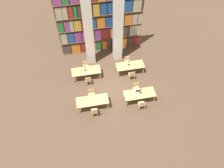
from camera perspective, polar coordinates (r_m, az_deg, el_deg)
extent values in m
plane|color=#4C3828|center=(15.85, -0.10, -1.13)|extent=(40.00, 40.00, 0.00)
cube|color=brown|center=(17.13, -2.98, 16.04)|extent=(6.53, 0.06, 5.50)
cube|color=brown|center=(18.82, -2.64, 9.16)|extent=(6.53, 0.35, 0.03)
cube|color=#47382D|center=(18.45, -11.57, 8.75)|extent=(0.61, 0.20, 0.80)
cube|color=orange|center=(18.43, -9.37, 9.10)|extent=(0.69, 0.20, 0.80)
cube|color=maroon|center=(18.43, -7.29, 9.40)|extent=(0.51, 0.20, 0.80)
cube|color=#84387A|center=(18.44, -5.98, 9.59)|extent=(0.28, 0.20, 0.80)
cube|color=orange|center=(18.46, -4.76, 9.76)|extent=(0.36, 0.20, 0.80)
cube|color=#236B38|center=(18.49, -3.49, 9.94)|extent=(0.41, 0.20, 0.80)
cube|color=orange|center=(18.54, -2.00, 10.13)|extent=(0.40, 0.20, 0.80)
cube|color=#47382D|center=(18.59, -0.80, 10.28)|extent=(0.32, 0.20, 0.80)
cube|color=navy|center=(18.67, 0.94, 10.50)|extent=(0.69, 0.20, 0.80)
cube|color=orange|center=(18.80, 3.04, 10.74)|extent=(0.59, 0.20, 0.80)
cube|color=#47382D|center=(18.93, 4.87, 10.94)|extent=(0.53, 0.20, 0.80)
cube|color=maroon|center=(19.06, 6.47, 11.11)|extent=(0.41, 0.20, 0.80)
cube|color=brown|center=(18.11, -2.77, 11.77)|extent=(6.53, 0.35, 0.03)
cube|color=tan|center=(17.72, -12.40, 11.53)|extent=(0.47, 0.20, 0.94)
cube|color=navy|center=(17.70, -10.69, 11.81)|extent=(0.51, 0.20, 0.94)
cube|color=#84387A|center=(17.69, -8.89, 12.08)|extent=(0.51, 0.20, 0.94)
cube|color=#84387A|center=(17.69, -7.19, 12.33)|extent=(0.44, 0.20, 0.94)
cube|color=#B7932D|center=(17.72, -5.56, 12.55)|extent=(0.49, 0.20, 0.94)
cube|color=#84387A|center=(17.76, -3.62, 12.81)|extent=(0.55, 0.20, 0.94)
cube|color=maroon|center=(17.83, -1.60, 13.06)|extent=(0.61, 0.20, 0.94)
cube|color=tan|center=(17.92, 0.62, 13.32)|extent=(0.64, 0.20, 0.94)
cube|color=maroon|center=(18.01, 2.20, 13.49)|extent=(0.30, 0.20, 0.94)
cube|color=#47382D|center=(18.10, 3.68, 13.64)|extent=(0.50, 0.20, 0.94)
cube|color=tan|center=(18.24, 5.49, 13.82)|extent=(0.57, 0.20, 0.94)
cube|color=tan|center=(18.36, 6.95, 13.95)|extent=(0.31, 0.20, 0.94)
cube|color=brown|center=(17.44, -2.91, 14.59)|extent=(6.53, 0.35, 0.03)
cube|color=#236B38|center=(17.10, -13.18, 14.24)|extent=(0.36, 0.20, 0.84)
cube|color=#84387A|center=(17.08, -11.71, 14.48)|extent=(0.38, 0.20, 0.84)
cube|color=tan|center=(17.07, -10.51, 14.66)|extent=(0.28, 0.20, 0.84)
cube|color=#B7932D|center=(17.06, -8.99, 14.89)|extent=(0.53, 0.20, 0.84)
cube|color=maroon|center=(17.07, -7.45, 15.11)|extent=(0.26, 0.20, 0.84)
cube|color=#B7932D|center=(17.08, -6.31, 15.27)|extent=(0.33, 0.20, 0.84)
cube|color=navy|center=(17.11, -4.87, 15.46)|extent=(0.38, 0.20, 0.84)
cube|color=orange|center=(17.16, -2.90, 15.71)|extent=(0.62, 0.20, 0.84)
cube|color=navy|center=(17.25, -0.50, 15.98)|extent=(0.69, 0.20, 0.84)
cube|color=#236B38|center=(17.37, 1.91, 16.22)|extent=(0.68, 0.20, 0.84)
cube|color=orange|center=(17.52, 4.25, 16.44)|extent=(0.60, 0.20, 0.84)
cube|color=tan|center=(17.65, 5.96, 16.58)|extent=(0.39, 0.20, 0.84)
cube|color=tan|center=(17.75, 7.28, 16.67)|extent=(0.31, 0.20, 0.84)
cube|color=brown|center=(16.82, -3.06, 17.62)|extent=(6.53, 0.35, 0.03)
cube|color=tan|center=(16.47, -13.76, 17.44)|extent=(0.45, 0.20, 0.93)
cube|color=tan|center=(16.45, -12.24, 17.70)|extent=(0.35, 0.20, 0.93)
cube|color=maroon|center=(16.44, -10.82, 17.92)|extent=(0.30, 0.20, 0.93)
cube|color=#236B38|center=(16.43, -9.64, 18.10)|extent=(0.25, 0.20, 0.93)
cube|color=#47382D|center=(16.44, -7.90, 18.35)|extent=(0.57, 0.20, 0.93)
cube|color=#84387A|center=(16.47, -6.02, 18.60)|extent=(0.41, 0.20, 0.93)
cube|color=#B7932D|center=(16.51, -4.15, 18.83)|extent=(0.47, 0.20, 0.93)
cube|color=navy|center=(16.57, -2.22, 19.05)|extent=(0.46, 0.20, 0.93)
cube|color=navy|center=(16.64, -0.43, 19.23)|extent=(0.41, 0.20, 0.93)
cube|color=maroon|center=(16.74, 1.63, 19.42)|extent=(0.69, 0.20, 0.93)
cube|color=navy|center=(16.89, 4.11, 19.61)|extent=(0.66, 0.20, 0.93)
cube|color=tan|center=(17.06, 6.59, 19.78)|extent=(0.63, 0.20, 0.93)
cube|color=brown|center=(16.25, -3.23, 20.88)|extent=(6.53, 0.35, 0.03)
cube|color=#84387A|center=(15.94, -14.28, 20.60)|extent=(0.56, 0.20, 0.81)
cube|color=beige|center=(15.92, -6.23, 13.87)|extent=(0.64, 0.64, 6.00)
cube|color=beige|center=(16.17, 1.57, 14.80)|extent=(0.64, 0.64, 6.00)
cube|color=tan|center=(14.39, -5.17, -4.33)|extent=(2.11, 0.86, 0.04)
cylinder|color=tan|center=(14.51, -8.73, -6.84)|extent=(0.07, 0.07, 0.69)
cylinder|color=tan|center=(14.55, -1.06, -5.68)|extent=(0.07, 0.07, 0.69)
cylinder|color=tan|center=(14.90, -8.98, -4.62)|extent=(0.07, 0.07, 0.69)
cylinder|color=tan|center=(14.94, -1.54, -3.50)|extent=(0.07, 0.07, 0.69)
cylinder|color=tan|center=(14.54, -5.38, -7.09)|extent=(0.04, 0.04, 0.40)
cylinder|color=tan|center=(14.55, -3.97, -6.88)|extent=(0.04, 0.04, 0.40)
cylinder|color=tan|center=(14.36, -5.20, -8.22)|extent=(0.04, 0.04, 0.40)
cylinder|color=tan|center=(14.37, -3.76, -8.00)|extent=(0.04, 0.04, 0.40)
cube|color=tan|center=(14.26, -4.63, -7.07)|extent=(0.42, 0.40, 0.04)
cube|color=tan|center=(13.97, -4.58, -7.20)|extent=(0.40, 0.03, 0.42)
cylinder|color=tan|center=(15.09, -4.50, -3.87)|extent=(0.04, 0.04, 0.40)
cylinder|color=tan|center=(15.08, -5.86, -4.07)|extent=(0.04, 0.04, 0.40)
cylinder|color=tan|center=(15.29, -4.68, -2.85)|extent=(0.04, 0.04, 0.40)
cylinder|color=tan|center=(15.28, -6.02, -3.05)|extent=(0.04, 0.04, 0.40)
cube|color=tan|center=(15.00, -5.32, -2.95)|extent=(0.42, 0.40, 0.04)
cube|color=tan|center=(14.93, -5.48, -1.87)|extent=(0.40, 0.03, 0.42)
cube|color=tan|center=(14.78, 7.21, -2.53)|extent=(2.11, 0.86, 0.04)
cylinder|color=tan|center=(14.68, 3.77, -5.05)|extent=(0.07, 0.07, 0.69)
cylinder|color=tan|center=(15.14, 10.98, -3.80)|extent=(0.07, 0.07, 0.69)
cylinder|color=tan|center=(15.07, 3.15, -2.90)|extent=(0.07, 0.07, 0.69)
cylinder|color=tan|center=(15.52, 10.19, -1.76)|extent=(0.07, 0.07, 0.69)
cylinder|color=tan|center=(14.89, 6.79, -5.26)|extent=(0.04, 0.04, 0.40)
cylinder|color=tan|center=(14.97, 8.12, -5.03)|extent=(0.04, 0.04, 0.40)
cylinder|color=tan|center=(14.71, 7.14, -6.33)|extent=(0.04, 0.04, 0.40)
cylinder|color=tan|center=(14.80, 8.49, -6.09)|extent=(0.04, 0.04, 0.40)
cube|color=tan|center=(14.66, 7.72, -5.19)|extent=(0.42, 0.40, 0.04)
cube|color=tan|center=(14.37, 8.02, -5.27)|extent=(0.40, 0.03, 0.42)
cylinder|color=tan|center=(15.49, 7.14, -2.17)|extent=(0.04, 0.04, 0.40)
cylinder|color=tan|center=(15.41, 5.85, -2.38)|extent=(0.04, 0.04, 0.40)
cylinder|color=tan|center=(15.69, 6.81, -1.20)|extent=(0.04, 0.04, 0.40)
cylinder|color=tan|center=(15.61, 5.54, -1.41)|extent=(0.04, 0.04, 0.40)
cube|color=tan|center=(15.37, 6.41, -1.28)|extent=(0.42, 0.40, 0.04)
cube|color=tan|center=(15.30, 6.30, -0.21)|extent=(0.40, 0.03, 0.42)
cylinder|color=black|center=(14.80, 7.47, -2.28)|extent=(0.14, 0.14, 0.01)
cylinder|color=black|center=(14.65, 7.54, -1.83)|extent=(0.02, 0.02, 0.37)
cone|color=black|center=(14.48, 7.63, -1.30)|extent=(0.11, 0.11, 0.07)
cube|color=silver|center=(14.89, 6.62, -1.71)|extent=(0.32, 0.22, 0.01)
cube|color=black|center=(14.75, 6.77, -1.79)|extent=(0.32, 0.01, 0.20)
cube|color=tan|center=(16.13, -6.80, 3.45)|extent=(2.11, 0.86, 0.04)
cylinder|color=tan|center=(16.18, -9.96, 1.17)|extent=(0.07, 0.07, 0.69)
cylinder|color=tan|center=(16.21, -3.12, 2.18)|extent=(0.07, 0.07, 0.69)
cylinder|color=tan|center=(16.65, -10.15, 2.96)|extent=(0.07, 0.07, 0.69)
cylinder|color=tan|center=(16.68, -3.49, 3.94)|extent=(0.07, 0.07, 0.69)
cylinder|color=tan|center=(16.18, -6.90, 0.94)|extent=(0.04, 0.04, 0.40)
cylinder|color=tan|center=(16.19, -5.64, 1.13)|extent=(0.04, 0.04, 0.40)
cylinder|color=tan|center=(15.96, -6.76, 0.03)|extent=(0.04, 0.04, 0.40)
cylinder|color=tan|center=(15.97, -5.49, 0.22)|extent=(0.04, 0.04, 0.40)
cube|color=tan|center=(15.91, -6.27, 1.10)|extent=(0.42, 0.40, 0.04)
cube|color=tan|center=(15.61, -6.25, 1.14)|extent=(0.40, 0.03, 0.42)
cylinder|color=tan|center=(16.83, -6.06, 3.55)|extent=(0.04, 0.04, 0.40)
cylinder|color=tan|center=(16.83, -7.28, 3.37)|extent=(0.04, 0.04, 0.40)
cylinder|color=tan|center=(17.07, -6.20, 4.37)|extent=(0.04, 0.04, 0.40)
cylinder|color=tan|center=(17.06, -7.40, 4.20)|extent=(0.04, 0.04, 0.40)
cube|color=tan|center=(16.79, -6.80, 4.40)|extent=(0.42, 0.40, 0.04)
cube|color=tan|center=(16.75, -6.95, 5.39)|extent=(0.40, 0.03, 0.42)
cylinder|color=black|center=(16.14, -7.04, 3.60)|extent=(0.14, 0.14, 0.01)
cylinder|color=black|center=(16.01, -7.10, 4.05)|extent=(0.02, 0.02, 0.35)
cone|color=black|center=(15.86, -7.17, 4.58)|extent=(0.11, 0.11, 0.07)
cube|color=tan|center=(16.45, 4.76, 4.86)|extent=(2.11, 0.86, 0.04)
cylinder|color=tan|center=(16.31, 1.65, 2.65)|extent=(0.07, 0.07, 0.69)
cylinder|color=tan|center=(16.72, 8.22, 3.57)|extent=(0.07, 0.07, 0.69)
cylinder|color=tan|center=(16.77, 1.15, 4.39)|extent=(0.07, 0.07, 0.69)
cylinder|color=tan|center=(17.18, 7.57, 5.25)|extent=(0.07, 0.07, 0.69)
cylinder|color=tan|center=(16.47, 4.33, 2.36)|extent=(0.04, 0.04, 0.40)
cylinder|color=tan|center=(16.54, 5.54, 2.53)|extent=(0.04, 0.04, 0.40)
cylinder|color=tan|center=(16.25, 4.62, 1.48)|extent=(0.04, 0.04, 0.40)
cylinder|color=tan|center=(16.33, 5.84, 1.66)|extent=(0.04, 0.04, 0.40)
cube|color=tan|center=(16.23, 5.14, 2.53)|extent=(0.42, 0.40, 0.04)
cube|color=tan|center=(15.94, 5.36, 2.60)|extent=(0.40, 0.03, 0.42)
cylinder|color=tan|center=(17.17, 4.74, 4.87)|extent=(0.04, 0.04, 0.40)
cylinder|color=tan|center=(17.09, 3.57, 4.71)|extent=(0.04, 0.04, 0.40)
cylinder|color=tan|center=(17.40, 4.47, 5.65)|extent=(0.04, 0.04, 0.40)
cylinder|color=tan|center=(17.32, 3.31, 5.50)|extent=(0.04, 0.04, 0.40)
cube|color=tan|center=(17.09, 4.06, 5.71)|extent=(0.42, 0.40, 0.04)
cube|color=tan|center=(17.05, 3.96, 6.69)|extent=(0.40, 0.03, 0.42)
cylinder|color=black|center=(16.44, 4.38, 4.99)|extent=(0.14, 0.14, 0.01)
cylinder|color=black|center=(16.32, 4.42, 5.43)|extent=(0.02, 0.02, 0.34)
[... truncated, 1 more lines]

